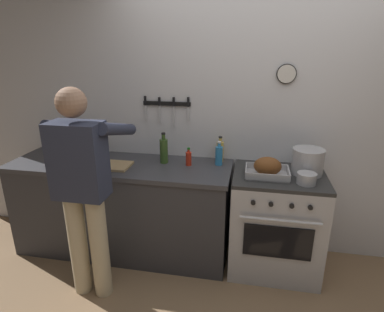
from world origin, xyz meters
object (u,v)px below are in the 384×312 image
object	(u,v)px
person_cook	(83,184)
bottle_dish_soap	(219,155)
bottle_cooking_oil	(220,151)
bottle_vinegar	(100,143)
bottle_hot_sauce	(189,158)
bottle_olive_oil	(164,150)
stock_pot	(308,161)
stove	(275,222)
roasting_pan	(267,168)
cutting_board	(110,165)
saucepan	(307,178)

from	to	relation	value
person_cook	bottle_dish_soap	world-z (taller)	person_cook
bottle_cooking_oil	bottle_vinegar	bearing A→B (deg)	179.21
bottle_hot_sauce	bottle_olive_oil	world-z (taller)	bottle_olive_oil
bottle_cooking_oil	bottle_dish_soap	world-z (taller)	bottle_cooking_oil
stock_pot	bottle_olive_oil	bearing A→B (deg)	178.61
stove	bottle_hot_sauce	bearing A→B (deg)	174.84
roasting_pan	stock_pot	world-z (taller)	stock_pot
cutting_board	bottle_vinegar	size ratio (longest dim) A/B	1.43
stock_pot	cutting_board	xyz separation A→B (m)	(-1.69, -0.15, -0.10)
cutting_board	bottle_olive_oil	distance (m)	0.49
cutting_board	stove	bearing A→B (deg)	3.41
stock_pot	roasting_pan	bearing A→B (deg)	-159.75
person_cook	stock_pot	world-z (taller)	person_cook
bottle_cooking_oil	bottle_olive_oil	bearing A→B (deg)	-165.18
stock_pot	stove	bearing A→B (deg)	-163.36
cutting_board	bottle_hot_sauce	xyz separation A→B (m)	(0.68, 0.16, 0.06)
bottle_hot_sauce	bottle_dish_soap	size ratio (longest dim) A/B	0.75
person_cook	roasting_pan	distance (m)	1.45
bottle_vinegar	person_cook	bearing A→B (deg)	-72.44
bottle_olive_oil	bottle_cooking_oil	world-z (taller)	bottle_olive_oil
cutting_board	bottle_hot_sauce	size ratio (longest dim) A/B	2.20
bottle_vinegar	bottle_dish_soap	xyz separation A→B (m)	(1.19, -0.11, -0.01)
bottle_hot_sauce	saucepan	bearing A→B (deg)	-12.96
roasting_pan	bottle_olive_oil	xyz separation A→B (m)	(-0.91, 0.15, 0.05)
roasting_pan	bottle_cooking_oil	distance (m)	0.51
person_cook	stock_pot	bearing A→B (deg)	-60.94
cutting_board	bottle_cooking_oil	bearing A→B (deg)	18.43
stock_pot	bottle_dish_soap	xyz separation A→B (m)	(-0.75, 0.07, -0.02)
bottle_cooking_oil	bottle_hot_sauce	bearing A→B (deg)	-149.44
bottle_olive_oil	bottle_dish_soap	distance (m)	0.50
roasting_pan	bottle_dish_soap	bearing A→B (deg)	155.31
saucepan	bottle_olive_oil	xyz separation A→B (m)	(-1.21, 0.25, 0.07)
roasting_pan	saucepan	world-z (taller)	roasting_pan
bottle_hot_sauce	bottle_olive_oil	xyz separation A→B (m)	(-0.23, 0.02, 0.05)
bottle_dish_soap	roasting_pan	bearing A→B (deg)	-24.69
roasting_pan	bottle_dish_soap	world-z (taller)	bottle_dish_soap
bottle_olive_oil	bottle_cooking_oil	xyz separation A→B (m)	(0.50, 0.13, -0.02)
person_cook	bottle_vinegar	world-z (taller)	person_cook
bottle_hot_sauce	bottle_cooking_oil	xyz separation A→B (m)	(0.26, 0.16, 0.03)
person_cook	bottle_olive_oil	size ratio (longest dim) A/B	5.87
stock_pot	bottle_dish_soap	world-z (taller)	bottle_dish_soap
saucepan	bottle_cooking_oil	distance (m)	0.81
roasting_pan	cutting_board	size ratio (longest dim) A/B	0.98
person_cook	saucepan	bearing A→B (deg)	-67.44
bottle_dish_soap	bottle_olive_oil	bearing A→B (deg)	-175.19
roasting_pan	bottle_hot_sauce	bearing A→B (deg)	169.47
cutting_board	stock_pot	bearing A→B (deg)	5.17
saucepan	bottle_dish_soap	size ratio (longest dim) A/B	0.68
stove	bottle_hot_sauce	world-z (taller)	bottle_hot_sauce
bottle_vinegar	bottle_cooking_oil	xyz separation A→B (m)	(1.19, -0.02, -0.01)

